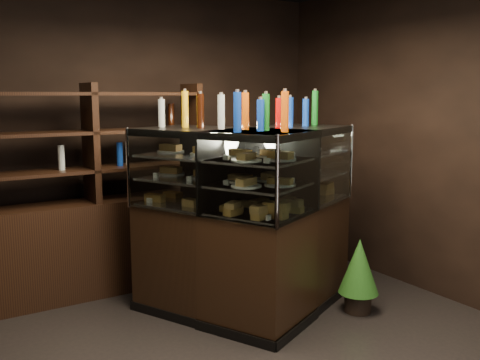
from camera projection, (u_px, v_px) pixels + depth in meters
room_shell at (225, 87)px, 3.28m from camera, size 5.02×5.02×3.01m
display_case at (251, 253)px, 4.63m from camera, size 1.97×1.66×1.62m
food_display at (252, 172)px, 4.52m from camera, size 1.52×1.29×0.49m
bottles_top at (252, 112)px, 4.44m from camera, size 1.35×1.15×0.30m
potted_conifer at (359, 265)px, 4.65m from camera, size 0.35×0.35×0.75m
back_shelving at (95, 231)px, 5.09m from camera, size 2.17×0.45×2.00m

